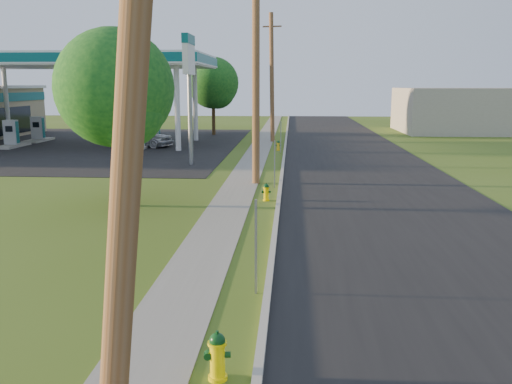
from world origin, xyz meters
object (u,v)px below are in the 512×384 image
price_pylon (189,62)px  hydrant_far (278,146)px  fuel_pump_ne (139,138)px  utility_pole_near (134,28)px  fuel_pump_nw (12,137)px  utility_pole_far (272,78)px  tree_verge (117,93)px  hydrant_near (217,356)px  hydrant_mid (266,192)px  tree_lot (214,85)px  utility_pole_mid (256,68)px  fuel_pump_sw (38,132)px  car_silver (141,136)px  fuel_pump_se (154,133)px

price_pylon → hydrant_far: size_ratio=10.30×
fuel_pump_ne → price_pylon: (5.00, -7.50, 4.71)m
utility_pole_near → fuel_pump_nw: 36.03m
utility_pole_far → tree_verge: utility_pole_far is taller
fuel_pump_ne → price_pylon: price_pylon is taller
hydrant_near → hydrant_mid: 12.59m
hydrant_near → utility_pole_far: bearing=90.9°
tree_lot → hydrant_near: size_ratio=8.69×
utility_pole_far → hydrant_far: size_ratio=14.29×
utility_pole_far → fuel_pump_ne: utility_pole_far is taller
utility_pole_near → fuel_pump_nw: bearing=120.0°
utility_pole_mid → tree_verge: utility_pole_mid is taller
tree_lot → hydrant_far: bearing=-62.2°
utility_pole_far → fuel_pump_sw: size_ratio=2.97×
tree_lot → hydrant_near: tree_lot is taller
hydrant_near → car_silver: 31.51m
tree_lot → utility_pole_near: bearing=-82.9°
fuel_pump_se → hydrant_far: bearing=-25.9°
utility_pole_near → fuel_pump_nw: (-17.90, 31.00, -4.08)m
tree_verge → hydrant_far: tree_verge is taller
utility_pole_far → car_silver: (-8.96, -4.13, -4.04)m
utility_pole_near → utility_pole_far: size_ratio=1.00×
hydrant_mid → hydrant_far: size_ratio=1.01×
fuel_pump_nw → tree_lot: size_ratio=0.48×
fuel_pump_nw → hydrant_mid: 24.87m
utility_pole_far → hydrant_far: 7.24m
fuel_pump_sw → tree_lot: 14.68m
fuel_pump_sw → hydrant_mid: fuel_pump_sw is taller
price_pylon → car_silver: bearing=121.2°
fuel_pump_nw → tree_verge: (13.43, -17.86, 3.28)m
fuel_pump_sw → fuel_pump_se: size_ratio=1.00×
utility_pole_mid → hydrant_far: size_ratio=14.73×
fuel_pump_ne → fuel_pump_nw: bearing=180.0°
hydrant_near → hydrant_mid: (0.11, 12.59, -0.05)m
fuel_pump_sw → tree_verge: (13.43, -21.86, 3.28)m
utility_pole_far → fuel_pump_ne: (-8.90, -5.00, -4.08)m
fuel_pump_sw → hydrant_near: fuel_pump_sw is taller
utility_pole_near → price_pylon: 23.83m
fuel_pump_ne → hydrant_mid: size_ratio=4.76×
utility_pole_mid → fuel_pump_se: 19.65m
utility_pole_mid → fuel_pump_nw: size_ratio=3.06×
tree_lot → car_silver: bearing=-112.1°
car_silver → hydrant_near: bearing=-145.9°
utility_pole_mid → fuel_pump_sw: utility_pole_mid is taller
fuel_pump_ne → fuel_pump_sw: same height
hydrant_mid → hydrant_near: bearing=-90.5°
utility_pole_near → tree_lot: 41.63m
hydrant_far → price_pylon: bearing=-123.6°
hydrant_far → car_silver: (-9.62, 1.51, 0.44)m
fuel_pump_ne → fuel_pump_se: size_ratio=1.00×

